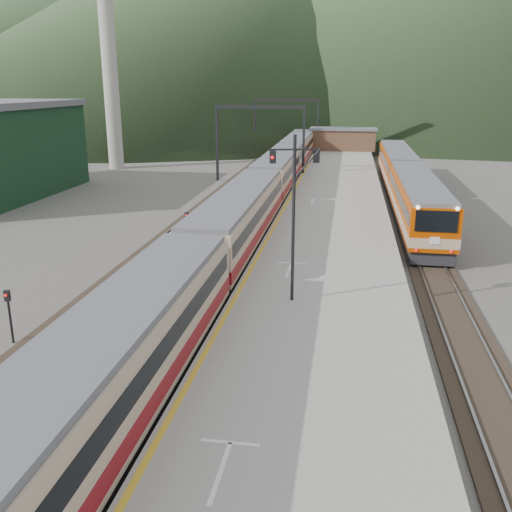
# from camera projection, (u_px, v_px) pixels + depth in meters

# --- Properties ---
(track_main) EXTENTS (2.60, 200.00, 0.23)m
(track_main) POSITION_uv_depth(u_px,v_px,m) (266.00, 211.00, 46.93)
(track_main) COLOR black
(track_main) RESTS_ON ground
(track_far) EXTENTS (2.60, 200.00, 0.23)m
(track_far) POSITION_uv_depth(u_px,v_px,m) (207.00, 209.00, 47.69)
(track_far) COLOR black
(track_far) RESTS_ON ground
(track_second) EXTENTS (2.60, 200.00, 0.23)m
(track_second) POSITION_uv_depth(u_px,v_px,m) (409.00, 216.00, 45.17)
(track_second) COLOR black
(track_second) RESTS_ON ground
(platform) EXTENTS (8.00, 100.00, 1.00)m
(platform) POSITION_uv_depth(u_px,v_px,m) (334.00, 213.00, 44.05)
(platform) COLOR gray
(platform) RESTS_ON ground
(gantry_near) EXTENTS (9.55, 0.25, 8.00)m
(gantry_near) POSITION_uv_depth(u_px,v_px,m) (260.00, 129.00, 59.93)
(gantry_near) COLOR black
(gantry_near) RESTS_ON ground
(gantry_far) EXTENTS (9.55, 0.25, 8.00)m
(gantry_far) POSITION_uv_depth(u_px,v_px,m) (286.00, 116.00, 83.55)
(gantry_far) COLOR black
(gantry_far) RESTS_ON ground
(smokestack) EXTENTS (1.80, 1.80, 30.00)m
(smokestack) POSITION_uv_depth(u_px,v_px,m) (108.00, 40.00, 66.75)
(smokestack) COLOR #9E998E
(smokestack) RESTS_ON ground
(station_shed) EXTENTS (9.40, 4.40, 3.10)m
(station_shed) POSITION_uv_depth(u_px,v_px,m) (343.00, 139.00, 81.24)
(station_shed) COLOR brown
(station_shed) RESTS_ON platform
(hill_a) EXTENTS (180.00, 180.00, 60.00)m
(hill_a) POSITION_uv_depth(u_px,v_px,m) (211.00, 20.00, 186.07)
(hill_a) COLOR #2B4423
(hill_a) RESTS_ON ground
(hill_b) EXTENTS (220.00, 220.00, 75.00)m
(hill_b) POSITION_uv_depth(u_px,v_px,m) (420.00, 6.00, 210.97)
(hill_b) COLOR #2B4423
(hill_b) RESTS_ON ground
(hill_d) EXTENTS (200.00, 200.00, 55.00)m
(hill_d) POSITION_uv_depth(u_px,v_px,m) (58.00, 42.00, 246.28)
(hill_d) COLOR #2B4423
(hill_d) RESTS_ON ground
(main_train) EXTENTS (2.94, 80.63, 3.59)m
(main_train) POSITION_uv_depth(u_px,v_px,m) (264.00, 190.00, 45.15)
(main_train) COLOR tan
(main_train) RESTS_ON track_main
(second_train) EXTENTS (2.79, 38.08, 3.41)m
(second_train) POSITION_uv_depth(u_px,v_px,m) (405.00, 181.00, 49.71)
(second_train) COLOR #AD3A00
(second_train) RESTS_ON track_second
(signal_mast) EXTENTS (2.15, 0.69, 7.15)m
(signal_mast) POSITION_uv_depth(u_px,v_px,m) (294.00, 203.00, 23.81)
(signal_mast) COLOR black
(signal_mast) RESTS_ON platform
(short_signal_b) EXTENTS (0.26, 0.23, 2.27)m
(short_signal_b) POSITION_uv_depth(u_px,v_px,m) (187.00, 225.00, 36.51)
(short_signal_b) COLOR black
(short_signal_b) RESTS_ON ground
(short_signal_c) EXTENTS (0.24, 0.20, 2.27)m
(short_signal_c) POSITION_uv_depth(u_px,v_px,m) (9.00, 309.00, 22.79)
(short_signal_c) COLOR black
(short_signal_c) RESTS_ON ground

